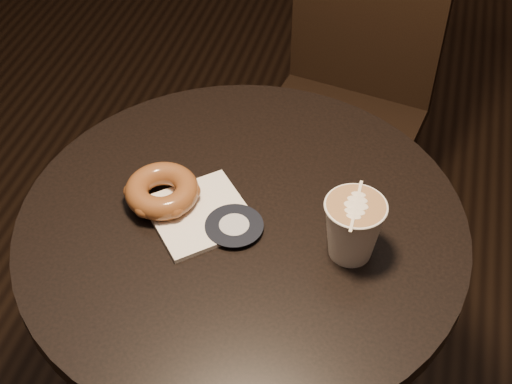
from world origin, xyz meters
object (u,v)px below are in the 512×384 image
(cafe_table, at_px, (243,297))
(pastry_bag, at_px, (200,214))
(chair, at_px, (351,78))
(doughnut, at_px, (162,191))
(latte_cup, at_px, (353,229))

(cafe_table, height_order, pastry_bag, pastry_bag)
(chair, relative_size, doughnut, 8.16)
(latte_cup, bearing_deg, cafe_table, 172.39)
(cafe_table, distance_m, pastry_bag, 0.21)
(cafe_table, bearing_deg, doughnut, 178.18)
(pastry_bag, xyz_separation_m, latte_cup, (0.24, -0.01, 0.05))
(doughnut, bearing_deg, latte_cup, -5.13)
(pastry_bag, xyz_separation_m, doughnut, (-0.06, 0.01, 0.02))
(cafe_table, distance_m, latte_cup, 0.30)
(chair, bearing_deg, pastry_bag, -90.78)
(cafe_table, height_order, chair, chair)
(cafe_table, relative_size, doughnut, 6.45)
(cafe_table, bearing_deg, chair, 83.99)
(chair, distance_m, latte_cup, 0.80)
(cafe_table, distance_m, chair, 0.73)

